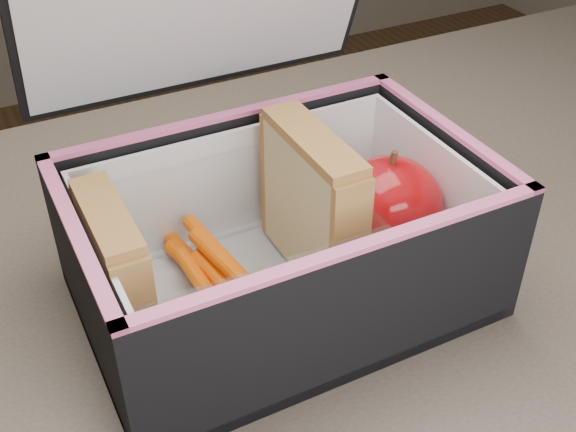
# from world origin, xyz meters

# --- Properties ---
(kitchen_table) EXTENTS (1.20, 0.80, 0.75)m
(kitchen_table) POSITION_xyz_m (0.00, 0.00, 0.66)
(kitchen_table) COLOR #64574C
(kitchen_table) RESTS_ON ground
(lunch_bag) EXTENTS (0.28, 0.25, 0.28)m
(lunch_bag) POSITION_xyz_m (-0.05, 0.05, 0.81)
(lunch_bag) COLOR black
(lunch_bag) RESTS_ON kitchen_table
(plastic_tub) EXTENTS (0.19, 0.13, 0.08)m
(plastic_tub) POSITION_xyz_m (-0.10, 0.05, 0.80)
(plastic_tub) COLOR white
(plastic_tub) RESTS_ON lunch_bag
(sandwich_left) EXTENTS (0.02, 0.09, 0.10)m
(sandwich_left) POSITION_xyz_m (-0.17, 0.05, 0.82)
(sandwich_left) COLOR tan
(sandwich_left) RESTS_ON plastic_tub
(sandwich_right) EXTENTS (0.03, 0.10, 0.11)m
(sandwich_right) POSITION_xyz_m (-0.02, 0.05, 0.82)
(sandwich_right) COLOR tan
(sandwich_right) RESTS_ON plastic_tub
(carrot_sticks) EXTENTS (0.04, 0.14, 0.03)m
(carrot_sticks) POSITION_xyz_m (-0.10, 0.05, 0.78)
(carrot_sticks) COLOR #DC520A
(carrot_sticks) RESTS_ON plastic_tub
(paper_napkin) EXTENTS (0.09, 0.09, 0.01)m
(paper_napkin) POSITION_xyz_m (0.03, 0.04, 0.77)
(paper_napkin) COLOR white
(paper_napkin) RESTS_ON lunch_bag
(red_apple) EXTENTS (0.08, 0.08, 0.08)m
(red_apple) POSITION_xyz_m (0.04, 0.04, 0.81)
(red_apple) COLOR maroon
(red_apple) RESTS_ON paper_napkin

